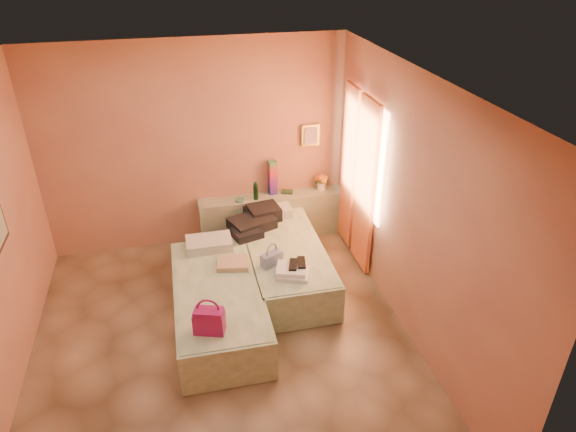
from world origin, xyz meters
The scene contains 16 objects.
ground centered at (0.00, 0.00, 0.00)m, with size 4.50×4.50×0.00m, color tan.
room_walls centered at (0.21, 0.57, 1.79)m, with size 4.02×4.51×2.81m.
headboard_ledge centered at (0.98, 2.10, 0.33)m, with size 2.05×0.30×0.65m, color #A4B291.
bed_left centered at (0.00, 0.40, 0.25)m, with size 0.90×2.00×0.50m, color beige.
bed_right centered at (0.90, 1.05, 0.25)m, with size 0.90×2.00×0.50m, color beige.
water_bottle centered at (0.74, 2.05, 0.77)m, with size 0.07×0.07×0.25m, color #163D21.
rainbow_box centered at (1.00, 2.17, 0.90)m, with size 0.11×0.11×0.49m, color #A51462.
small_dish centered at (0.51, 2.04, 0.67)m, with size 0.13×0.13×0.03m, color #49866B.
green_book centered at (1.21, 2.14, 0.66)m, with size 0.16×0.12×0.03m, color #27492B.
flower_vase centered at (1.71, 2.13, 0.79)m, with size 0.21×0.21×0.28m, color white.
magenta_handbag centered at (-0.15, -0.30, 0.64)m, with size 0.29×0.16×0.27m, color #A51462.
khaki_garment centered at (0.23, 0.75, 0.53)m, with size 0.36×0.28×0.06m, color tan.
clothes_pile centered at (0.64, 1.55, 0.59)m, with size 0.60×0.60×0.18m, color black.
blue_handbag centered at (0.67, 0.65, 0.58)m, with size 0.26×0.11×0.17m, color #3B528F.
towel_stack centered at (0.86, 0.40, 0.55)m, with size 0.35×0.30×0.10m, color white.
sandal_pair centered at (0.92, 0.45, 0.61)m, with size 0.17×0.23×0.02m, color black.
Camera 1 is at (-0.30, -4.17, 3.91)m, focal length 32.00 mm.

